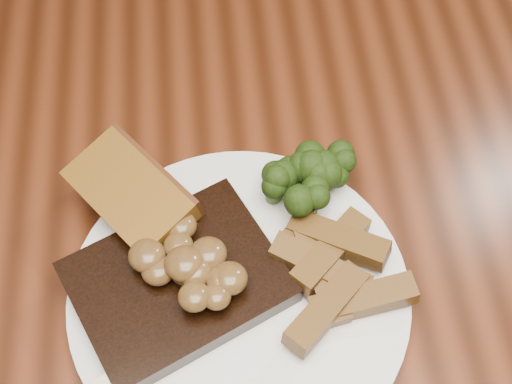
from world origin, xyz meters
The scene contains 8 objects.
dining_table centered at (0.00, 0.00, 0.66)m, with size 1.60×0.90×0.75m.
plate centered at (-0.03, -0.06, 0.76)m, with size 0.26×0.26×0.01m, color white.
steak centered at (-0.07, -0.06, 0.77)m, with size 0.15×0.11×0.02m, color black.
steak_bone centered at (-0.07, -0.11, 0.77)m, with size 0.15×0.01×0.02m, color beige.
mushroom_pile centered at (-0.07, -0.05, 0.80)m, with size 0.08×0.08×0.03m, color brown, non-canonical shape.
garlic_bread centered at (-0.11, 0.01, 0.77)m, with size 0.10×0.06×0.02m, color brown.
potato_wedges centered at (0.04, -0.08, 0.77)m, with size 0.10×0.10×0.02m, color brown, non-canonical shape.
broccoli_cluster centered at (0.03, 0.01, 0.78)m, with size 0.07×0.07×0.04m, color #20360C, non-canonical shape.
Camera 1 is at (-0.04, -0.29, 1.26)m, focal length 50.00 mm.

